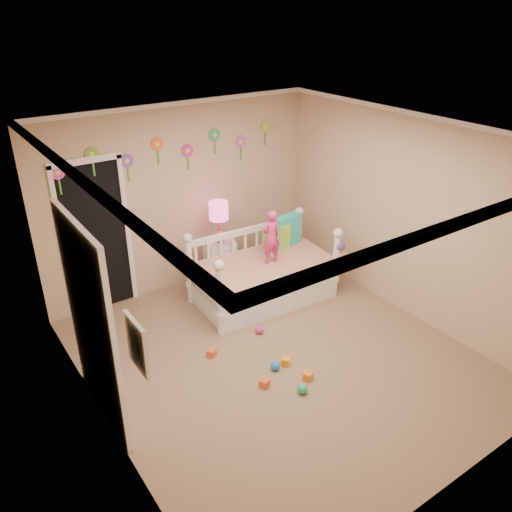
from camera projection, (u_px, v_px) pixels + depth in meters
floor at (278, 357)px, 6.04m from camera, size 4.00×4.50×0.01m
ceiling at (283, 135)px, 4.88m from camera, size 4.00×4.50×0.01m
back_wall at (182, 197)px, 7.11m from camera, size 4.00×0.01×2.60m
left_wall at (95, 318)px, 4.44m from camera, size 0.01×4.50×2.60m
right_wall at (408, 217)px, 6.47m from camera, size 0.01×4.50×2.60m
crown_molding at (283, 139)px, 4.89m from camera, size 4.00×4.50×0.06m
daybed at (263, 266)px, 6.99m from camera, size 1.95×1.13×1.02m
pillow_turquoise at (286, 231)px, 7.36m from camera, size 0.46×0.22×0.44m
pillow_lime at (276, 238)px, 7.24m from camera, size 0.40×0.19×0.36m
child at (271, 237)px, 6.81m from camera, size 0.28×0.19×0.74m
nightstand at (220, 262)px, 7.48m from camera, size 0.43×0.34×0.67m
table_lamp at (219, 216)px, 7.15m from camera, size 0.27×0.27×0.59m
closet_doorway at (96, 237)px, 6.59m from camera, size 0.90×0.04×2.07m
flower_decals at (173, 153)px, 6.77m from camera, size 3.40×0.02×0.50m
mirror_closet at (92, 324)px, 4.79m from camera, size 0.07×1.30×2.10m
wall_picture at (137, 345)px, 3.68m from camera, size 0.05×0.34×0.42m
hanging_bag at (339, 256)px, 7.02m from camera, size 0.20×0.16×0.36m
toy_scatter at (268, 366)px, 5.81m from camera, size 0.96×1.39×0.11m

